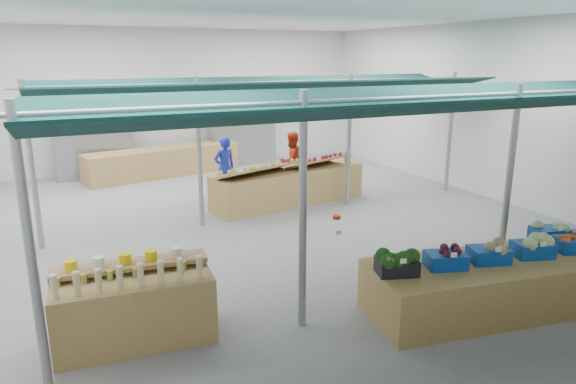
% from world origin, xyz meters
% --- Properties ---
extents(floor, '(13.00, 13.00, 0.00)m').
position_xyz_m(floor, '(0.00, 0.00, 0.00)').
color(floor, slate).
rests_on(floor, ground).
extents(hall, '(13.00, 13.00, 13.00)m').
position_xyz_m(hall, '(0.00, 1.44, 2.65)').
color(hall, silver).
rests_on(hall, ground).
extents(pole_grid, '(10.00, 4.60, 3.00)m').
position_xyz_m(pole_grid, '(0.75, -1.75, 1.81)').
color(pole_grid, gray).
rests_on(pole_grid, floor).
extents(awnings, '(9.50, 7.08, 0.30)m').
position_xyz_m(awnings, '(0.75, -1.75, 2.78)').
color(awnings, black).
rests_on(awnings, pole_grid).
extents(back_shelving_left, '(2.00, 0.50, 2.00)m').
position_xyz_m(back_shelving_left, '(-2.50, 6.00, 1.00)').
color(back_shelving_left, '#B23F33').
rests_on(back_shelving_left, floor).
extents(back_shelving_right, '(2.00, 0.50, 2.00)m').
position_xyz_m(back_shelving_right, '(2.00, 6.00, 1.00)').
color(back_shelving_right, '#B23F33').
rests_on(back_shelving_right, floor).
extents(bottle_shelf, '(1.91, 1.27, 1.10)m').
position_xyz_m(bottle_shelf, '(-2.99, -3.42, 0.45)').
color(bottle_shelf, olive).
rests_on(bottle_shelf, floor).
extents(veg_counter, '(3.77, 1.78, 0.70)m').
position_xyz_m(veg_counter, '(1.62, -4.75, 0.35)').
color(veg_counter, olive).
rests_on(veg_counter, floor).
extents(fruit_counter, '(3.88, 1.49, 0.81)m').
position_xyz_m(fruit_counter, '(1.32, 1.18, 0.41)').
color(fruit_counter, olive).
rests_on(fruit_counter, floor).
extents(far_counter, '(4.61, 1.86, 0.81)m').
position_xyz_m(far_counter, '(-0.68, 5.43, 0.41)').
color(far_counter, olive).
rests_on(far_counter, floor).
extents(crate_stack, '(0.56, 0.40, 0.67)m').
position_xyz_m(crate_stack, '(3.66, -4.42, 0.33)').
color(crate_stack, '#0D3E95').
rests_on(crate_stack, floor).
extents(vendor_left, '(0.60, 0.45, 1.51)m').
position_xyz_m(vendor_left, '(0.12, 2.28, 0.76)').
color(vendor_left, '#1B29B0').
rests_on(vendor_left, floor).
extents(vendor_right, '(0.82, 0.68, 1.51)m').
position_xyz_m(vendor_right, '(1.92, 2.28, 0.76)').
color(vendor_right, '#B42F16').
rests_on(vendor_right, floor).
extents(crate_broccoli, '(0.59, 0.49, 0.35)m').
position_xyz_m(crate_broccoli, '(0.09, -4.50, 0.86)').
color(crate_broccoli, black).
rests_on(crate_broccoli, veg_counter).
extents(crate_beets, '(0.59, 0.49, 0.29)m').
position_xyz_m(crate_beets, '(0.78, -4.61, 0.84)').
color(crate_beets, '#0D3E95').
rests_on(crate_beets, veg_counter).
extents(crate_celeriac, '(0.59, 0.49, 0.31)m').
position_xyz_m(crate_celeriac, '(1.43, -4.72, 0.85)').
color(crate_celeriac, '#0D3E95').
rests_on(crate_celeriac, veg_counter).
extents(crate_cabbage, '(0.59, 0.49, 0.35)m').
position_xyz_m(crate_cabbage, '(2.12, -4.83, 0.86)').
color(crate_cabbage, '#0D3E95').
rests_on(crate_cabbage, veg_counter).
extents(crate_carrots, '(0.59, 0.49, 0.29)m').
position_xyz_m(crate_carrots, '(2.82, -4.95, 0.82)').
color(crate_carrots, '#0D3E95').
rests_on(crate_carrots, veg_counter).
extents(sparrow, '(0.12, 0.09, 0.11)m').
position_xyz_m(sparrow, '(-0.09, -4.60, 0.95)').
color(sparrow, brown).
rests_on(sparrow, crate_broccoli).
extents(pole_ribbon, '(0.12, 0.12, 0.28)m').
position_xyz_m(pole_ribbon, '(-0.03, -3.22, 1.08)').
color(pole_ribbon, red).
rests_on(pole_ribbon, pole_grid).
extents(apple_heap_yellow, '(2.02, 1.26, 0.27)m').
position_xyz_m(apple_heap_yellow, '(0.44, 0.95, 0.98)').
color(apple_heap_yellow, '#997247').
rests_on(apple_heap_yellow, fruit_counter).
extents(apple_heap_red, '(1.64, 1.13, 0.27)m').
position_xyz_m(apple_heap_red, '(2.09, 1.21, 0.98)').
color(apple_heap_red, '#997247').
rests_on(apple_heap_red, fruit_counter).
extents(pineapple, '(0.14, 0.14, 0.39)m').
position_xyz_m(pineapple, '(3.02, 1.36, 0.99)').
color(pineapple, '#8C6019').
rests_on(pineapple, fruit_counter).
extents(crate_extra, '(0.57, 0.47, 0.32)m').
position_xyz_m(crate_extra, '(2.89, -4.50, 0.85)').
color(crate_extra, '#0D3E95').
rests_on(crate_extra, veg_counter).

